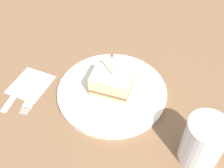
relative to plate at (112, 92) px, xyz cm
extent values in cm
cube|color=brown|center=(0.00, 0.00, -1.63)|extent=(96.29, 96.29, 2.00)
cylinder|color=silver|center=(0.00, 0.00, 0.00)|extent=(25.94, 25.94, 1.26)
cube|color=beige|center=(-0.21, 0.08, 1.21)|extent=(8.95, 10.48, 1.15)
cube|color=#478438|center=(-0.21, 0.08, 1.98)|extent=(8.95, 10.48, 0.40)
cube|color=red|center=(-0.21, 0.08, 2.43)|extent=(8.95, 10.48, 0.50)
cube|color=#E0B784|center=(-0.21, 0.08, 3.67)|extent=(8.95, 10.48, 1.98)
cube|color=beige|center=(-0.21, 0.08, 5.24)|extent=(8.95, 10.48, 1.15)
cylinder|color=tan|center=(-0.21, 0.08, 8.31)|extent=(0.30, 0.30, 6.13)
sphere|color=red|center=(-0.21, 0.08, 11.37)|extent=(0.70, 0.70, 0.70)
cylinder|color=#B74C33|center=(15.36, 17.88, 3.84)|extent=(6.76, 6.76, 8.94)
cylinder|color=white|center=(15.36, 17.88, 4.66)|extent=(7.69, 7.69, 10.57)
cube|color=white|center=(-1.47, -20.30, -0.55)|extent=(11.96, 11.38, 0.15)
cube|color=silver|center=(-1.14, -18.21, -0.45)|extent=(7.81, 1.78, 0.35)
cube|color=silver|center=(4.49, -19.08, -0.45)|extent=(3.89, 2.72, 0.35)
cube|color=silver|center=(6.55, -20.15, -0.45)|extent=(2.00, 0.48, 0.35)
cube|color=silver|center=(6.63, -19.66, -0.45)|extent=(2.00, 0.48, 0.35)
cube|color=silver|center=(6.71, -19.16, -0.45)|extent=(2.00, 0.48, 0.35)
cube|color=silver|center=(6.78, -18.67, -0.45)|extent=(2.00, 0.48, 0.35)
cube|color=silver|center=(-1.80, -22.38, -0.45)|extent=(8.29, 2.20, 0.35)
cube|color=silver|center=(4.06, -23.53, -0.45)|extent=(7.16, 2.83, 0.24)
camera|label=1|loc=(42.55, 2.92, 48.31)|focal=43.31mm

